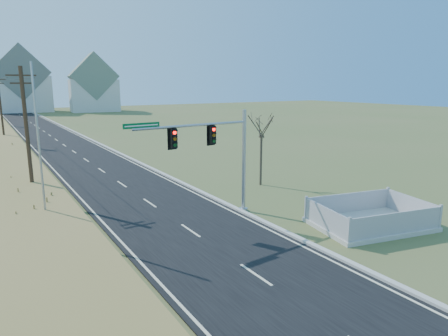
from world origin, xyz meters
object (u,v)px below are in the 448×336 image
traffic_signal_mast (220,152)px  fence_enclosure (370,221)px  open_sign (320,212)px  flagpole (41,168)px  bare_tree (262,124)px

traffic_signal_mast → fence_enclosure: (6.30, -5.88, -3.70)m
open_sign → flagpole: 15.83m
flagpole → traffic_signal_mast: bearing=-15.5°
fence_enclosure → open_sign: (-1.31, 2.54, 0.09)m
traffic_signal_mast → fence_enclosure: 9.38m
flagpole → bare_tree: flagpole is taller
traffic_signal_mast → bare_tree: bearing=31.3°
open_sign → bare_tree: bearing=93.2°
traffic_signal_mast → bare_tree: 8.37m
bare_tree → flagpole: bearing=-171.7°
traffic_signal_mast → fence_enclosure: size_ratio=1.15×
flagpole → bare_tree: (16.06, 2.33, 1.24)m
open_sign → fence_enclosure: bearing=-47.6°
fence_enclosure → flagpole: flagpole is taller
fence_enclosure → open_sign: size_ratio=10.03×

